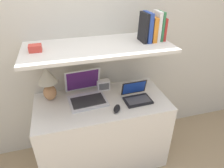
% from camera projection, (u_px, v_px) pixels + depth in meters
% --- Properties ---
extents(wall_back, '(6.00, 0.05, 2.40)m').
position_uv_depth(wall_back, '(92.00, 45.00, 2.00)').
color(wall_back, beige).
rests_on(wall_back, ground_plane).
extents(desk, '(1.26, 0.62, 0.77)m').
position_uv_depth(desk, '(103.00, 131.00, 2.10)').
color(desk, silver).
rests_on(desk, ground_plane).
extents(back_riser, '(1.26, 0.04, 1.27)m').
position_uv_depth(back_riser, '(96.00, 95.00, 2.25)').
color(back_riser, beige).
rests_on(back_riser, ground_plane).
extents(shelf, '(1.26, 0.55, 0.03)m').
position_uv_depth(shelf, '(98.00, 47.00, 1.70)').
color(shelf, silver).
rests_on(shelf, back_riser).
extents(table_lamp, '(0.18, 0.18, 0.33)m').
position_uv_depth(table_lamp, '(48.00, 81.00, 1.84)').
color(table_lamp, '#B27A4C').
rests_on(table_lamp, desk).
extents(laptop_large, '(0.37, 0.38, 0.27)m').
position_uv_depth(laptop_large, '(86.00, 94.00, 1.92)').
color(laptop_large, silver).
rests_on(laptop_large, desk).
extents(laptop_small, '(0.26, 0.22, 0.16)m').
position_uv_depth(laptop_small, '(137.00, 96.00, 1.92)').
color(laptop_small, black).
rests_on(laptop_small, desk).
extents(computer_mouse, '(0.10, 0.13, 0.04)m').
position_uv_depth(computer_mouse, '(117.00, 109.00, 1.78)').
color(computer_mouse, black).
rests_on(computer_mouse, desk).
extents(router_box, '(0.13, 0.08, 0.10)m').
position_uv_depth(router_box, '(103.00, 85.00, 2.07)').
color(router_box, white).
rests_on(router_box, desk).
extents(book_red, '(0.02, 0.12, 0.20)m').
position_uv_depth(book_red, '(163.00, 29.00, 1.78)').
color(book_red, '#A82823').
rests_on(book_red, shelf).
extents(book_green, '(0.02, 0.13, 0.25)m').
position_uv_depth(book_green, '(160.00, 26.00, 1.76)').
color(book_green, '#2D7042').
rests_on(book_green, shelf).
extents(book_white, '(0.03, 0.14, 0.26)m').
position_uv_depth(book_white, '(157.00, 26.00, 1.75)').
color(book_white, silver).
rests_on(book_white, shelf).
extents(book_orange, '(0.04, 0.16, 0.21)m').
position_uv_depth(book_orange, '(152.00, 29.00, 1.75)').
color(book_orange, orange).
rests_on(book_orange, shelf).
extents(book_blue, '(0.04, 0.16, 0.25)m').
position_uv_depth(book_blue, '(147.00, 27.00, 1.73)').
color(book_blue, '#284293').
rests_on(book_blue, shelf).
extents(book_black, '(0.04, 0.16, 0.25)m').
position_uv_depth(book_black, '(143.00, 28.00, 1.73)').
color(book_black, black).
rests_on(book_black, shelf).
extents(shelf_gadget, '(0.10, 0.08, 0.05)m').
position_uv_depth(shelf_gadget, '(35.00, 48.00, 1.57)').
color(shelf_gadget, '#CC3D33').
rests_on(shelf_gadget, shelf).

